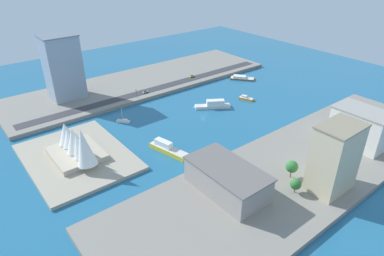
{
  "coord_description": "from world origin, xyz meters",
  "views": [
    {
      "loc": [
        -168.67,
        144.06,
        111.32
      ],
      "look_at": [
        -11.51,
        19.57,
        1.91
      ],
      "focal_mm": 31.71,
      "sensor_mm": 36.0,
      "label": 1
    }
  ],
  "objects_px": {
    "sedan_silver": "(145,92)",
    "sailboat_small_white": "(123,121)",
    "water_taxi_orange": "(246,98)",
    "taxi_yellow_cab": "(192,76)",
    "carpark_squat_concrete": "(227,179)",
    "opera_landmark": "(76,144)",
    "ferry_white_commuter": "(214,105)",
    "traffic_light_waterfront": "(136,92)",
    "ferry_yellow_fast": "(168,149)",
    "hotel_broad_white": "(360,127)",
    "tower_tall_glass": "(63,67)",
    "barge_flat_brown": "(241,78)",
    "office_block_beige": "(335,158)"
  },
  "relations": [
    {
      "from": "barge_flat_brown",
      "to": "taxi_yellow_cab",
      "type": "xyz_separation_m",
      "value": [
        26.97,
        37.59,
        2.37
      ]
    },
    {
      "from": "barge_flat_brown",
      "to": "opera_landmark",
      "type": "relative_size",
      "value": 0.52
    },
    {
      "from": "barge_flat_brown",
      "to": "tower_tall_glass",
      "type": "distance_m",
      "value": 155.45
    },
    {
      "from": "tower_tall_glass",
      "to": "traffic_light_waterfront",
      "type": "bearing_deg",
      "value": -129.27
    },
    {
      "from": "ferry_white_commuter",
      "to": "tower_tall_glass",
      "type": "xyz_separation_m",
      "value": [
        83.55,
        82.01,
        25.12
      ]
    },
    {
      "from": "carpark_squat_concrete",
      "to": "opera_landmark",
      "type": "relative_size",
      "value": 1.01
    },
    {
      "from": "ferry_yellow_fast",
      "to": "ferry_white_commuter",
      "type": "distance_m",
      "value": 70.58
    },
    {
      "from": "ferry_white_commuter",
      "to": "sailboat_small_white",
      "type": "relative_size",
      "value": 2.29
    },
    {
      "from": "carpark_squat_concrete",
      "to": "sedan_silver",
      "type": "height_order",
      "value": "carpark_squat_concrete"
    },
    {
      "from": "ferry_white_commuter",
      "to": "carpark_squat_concrete",
      "type": "relative_size",
      "value": 0.62
    },
    {
      "from": "barge_flat_brown",
      "to": "opera_landmark",
      "type": "bearing_deg",
      "value": 101.61
    },
    {
      "from": "office_block_beige",
      "to": "opera_landmark",
      "type": "distance_m",
      "value": 138.59
    },
    {
      "from": "water_taxi_orange",
      "to": "taxi_yellow_cab",
      "type": "relative_size",
      "value": 2.61
    },
    {
      "from": "ferry_yellow_fast",
      "to": "tower_tall_glass",
      "type": "xyz_separation_m",
      "value": [
        114.04,
        18.36,
        25.23
      ]
    },
    {
      "from": "tower_tall_glass",
      "to": "taxi_yellow_cab",
      "type": "bearing_deg",
      "value": -103.84
    },
    {
      "from": "sailboat_small_white",
      "to": "hotel_broad_white",
      "type": "xyz_separation_m",
      "value": [
        -119.43,
        -97.12,
        13.14
      ]
    },
    {
      "from": "sailboat_small_white",
      "to": "tower_tall_glass",
      "type": "xyz_separation_m",
      "value": [
        61.96,
        15.85,
        26.6
      ]
    },
    {
      "from": "taxi_yellow_cab",
      "to": "traffic_light_waterfront",
      "type": "bearing_deg",
      "value": 97.8
    },
    {
      "from": "office_block_beige",
      "to": "taxi_yellow_cab",
      "type": "xyz_separation_m",
      "value": [
        168.96,
        -46.02,
        -17.0
      ]
    },
    {
      "from": "sedan_silver",
      "to": "sailboat_small_white",
      "type": "bearing_deg",
      "value": 129.46
    },
    {
      "from": "hotel_broad_white",
      "to": "traffic_light_waterfront",
      "type": "height_order",
      "value": "hotel_broad_white"
    },
    {
      "from": "sailboat_small_white",
      "to": "tower_tall_glass",
      "type": "relative_size",
      "value": 0.23
    },
    {
      "from": "ferry_white_commuter",
      "to": "barge_flat_brown",
      "type": "relative_size",
      "value": 1.19
    },
    {
      "from": "ferry_white_commuter",
      "to": "water_taxi_orange",
      "type": "height_order",
      "value": "ferry_white_commuter"
    },
    {
      "from": "sedan_silver",
      "to": "traffic_light_waterfront",
      "type": "bearing_deg",
      "value": 108.43
    },
    {
      "from": "carpark_squat_concrete",
      "to": "traffic_light_waterfront",
      "type": "xyz_separation_m",
      "value": [
        129.77,
        -23.98,
        -2.58
      ]
    },
    {
      "from": "ferry_white_commuter",
      "to": "water_taxi_orange",
      "type": "xyz_separation_m",
      "value": [
        -5.15,
        -30.72,
        -1.22
      ]
    },
    {
      "from": "hotel_broad_white",
      "to": "tower_tall_glass",
      "type": "distance_m",
      "value": 214.12
    },
    {
      "from": "barge_flat_brown",
      "to": "sailboat_small_white",
      "type": "bearing_deg",
      "value": 93.96
    },
    {
      "from": "barge_flat_brown",
      "to": "office_block_beige",
      "type": "relative_size",
      "value": 0.61
    },
    {
      "from": "ferry_yellow_fast",
      "to": "tower_tall_glass",
      "type": "relative_size",
      "value": 0.6
    },
    {
      "from": "hotel_broad_white",
      "to": "taxi_yellow_cab",
      "type": "relative_size",
      "value": 6.54
    },
    {
      "from": "traffic_light_waterfront",
      "to": "barge_flat_brown",
      "type": "bearing_deg",
      "value": -100.24
    },
    {
      "from": "ferry_yellow_fast",
      "to": "carpark_squat_concrete",
      "type": "xyz_separation_m",
      "value": [
        -50.58,
        -0.28,
        7.38
      ]
    },
    {
      "from": "hotel_broad_white",
      "to": "carpark_squat_concrete",
      "type": "relative_size",
      "value": 0.77
    },
    {
      "from": "water_taxi_orange",
      "to": "tower_tall_glass",
      "type": "distance_m",
      "value": 145.84
    },
    {
      "from": "ferry_yellow_fast",
      "to": "traffic_light_waterfront",
      "type": "height_order",
      "value": "traffic_light_waterfront"
    },
    {
      "from": "opera_landmark",
      "to": "sailboat_small_white",
      "type": "bearing_deg",
      "value": -58.79
    },
    {
      "from": "sailboat_small_white",
      "to": "water_taxi_orange",
      "type": "relative_size",
      "value": 0.88
    },
    {
      "from": "sedan_silver",
      "to": "tower_tall_glass",
      "type": "bearing_deg",
      "value": 59.36
    },
    {
      "from": "traffic_light_waterfront",
      "to": "hotel_broad_white",
      "type": "bearing_deg",
      "value": -154.36
    },
    {
      "from": "tower_tall_glass",
      "to": "taxi_yellow_cab",
      "type": "xyz_separation_m",
      "value": [
        -26.14,
        -106.14,
        -23.84
      ]
    },
    {
      "from": "taxi_yellow_cab",
      "to": "carpark_squat_concrete",
      "type": "bearing_deg",
      "value": 147.71
    },
    {
      "from": "ferry_yellow_fast",
      "to": "taxi_yellow_cab",
      "type": "relative_size",
      "value": 5.99
    },
    {
      "from": "ferry_yellow_fast",
      "to": "traffic_light_waterfront",
      "type": "bearing_deg",
      "value": -17.03
    },
    {
      "from": "barge_flat_brown",
      "to": "sedan_silver",
      "type": "distance_m",
      "value": 93.33
    },
    {
      "from": "water_taxi_orange",
      "to": "barge_flat_brown",
      "type": "bearing_deg",
      "value": -41.05
    },
    {
      "from": "traffic_light_waterfront",
      "to": "water_taxi_orange",
      "type": "bearing_deg",
      "value": -127.53
    },
    {
      "from": "water_taxi_orange",
      "to": "ferry_white_commuter",
      "type": "bearing_deg",
      "value": 80.48
    },
    {
      "from": "carpark_squat_concrete",
      "to": "opera_landmark",
      "type": "height_order",
      "value": "opera_landmark"
    }
  ]
}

